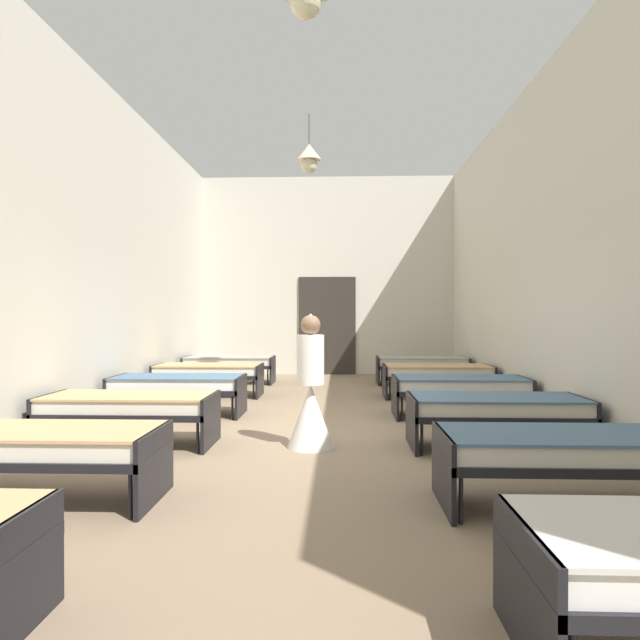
% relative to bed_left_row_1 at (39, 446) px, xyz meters
% --- Properties ---
extents(ground_plane, '(6.80, 13.90, 0.10)m').
position_rel_bed_left_row_1_xyz_m(ground_plane, '(2.05, 2.85, -0.49)').
color(ground_plane, '#8C755B').
extents(room_shell, '(6.60, 13.50, 4.87)m').
position_rel_bed_left_row_1_xyz_m(room_shell, '(2.05, 4.22, 2.00)').
color(room_shell, beige).
rests_on(room_shell, ground).
extents(bed_left_row_1, '(1.90, 0.84, 0.57)m').
position_rel_bed_left_row_1_xyz_m(bed_left_row_1, '(0.00, 0.00, 0.00)').
color(bed_left_row_1, black).
rests_on(bed_left_row_1, ground).
extents(bed_right_row_1, '(1.90, 0.84, 0.57)m').
position_rel_bed_left_row_1_xyz_m(bed_right_row_1, '(4.10, 0.00, 0.00)').
color(bed_right_row_1, black).
rests_on(bed_right_row_1, ground).
extents(bed_left_row_2, '(1.90, 0.84, 0.57)m').
position_rel_bed_left_row_1_xyz_m(bed_left_row_2, '(0.00, 1.90, 0.00)').
color(bed_left_row_2, black).
rests_on(bed_left_row_2, ground).
extents(bed_right_row_2, '(1.90, 0.84, 0.57)m').
position_rel_bed_left_row_1_xyz_m(bed_right_row_2, '(4.10, 1.90, 0.00)').
color(bed_right_row_2, black).
rests_on(bed_right_row_2, ground).
extents(bed_left_row_3, '(1.90, 0.84, 0.57)m').
position_rel_bed_left_row_1_xyz_m(bed_left_row_3, '(0.00, 3.80, 0.00)').
color(bed_left_row_3, black).
rests_on(bed_left_row_3, ground).
extents(bed_right_row_3, '(1.90, 0.84, 0.57)m').
position_rel_bed_left_row_1_xyz_m(bed_right_row_3, '(4.10, 3.80, 0.00)').
color(bed_right_row_3, black).
rests_on(bed_right_row_3, ground).
extents(bed_left_row_4, '(1.90, 0.84, 0.57)m').
position_rel_bed_left_row_1_xyz_m(bed_left_row_4, '(0.00, 5.70, 0.00)').
color(bed_left_row_4, black).
rests_on(bed_left_row_4, ground).
extents(bed_right_row_4, '(1.90, 0.84, 0.57)m').
position_rel_bed_left_row_1_xyz_m(bed_right_row_4, '(4.10, 5.70, 0.00)').
color(bed_right_row_4, black).
rests_on(bed_right_row_4, ground).
extents(bed_left_row_5, '(1.90, 0.84, 0.57)m').
position_rel_bed_left_row_1_xyz_m(bed_left_row_5, '(0.00, 7.60, 0.00)').
color(bed_left_row_5, black).
rests_on(bed_left_row_5, ground).
extents(bed_right_row_5, '(1.90, 0.84, 0.57)m').
position_rel_bed_left_row_1_xyz_m(bed_right_row_5, '(4.10, 7.60, 0.00)').
color(bed_right_row_5, black).
rests_on(bed_right_row_5, ground).
extents(nurse_near_aisle, '(0.52, 0.52, 1.49)m').
position_rel_bed_left_row_1_xyz_m(nurse_near_aisle, '(2.05, 1.87, 0.09)').
color(nurse_near_aisle, white).
rests_on(nurse_near_aisle, ground).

